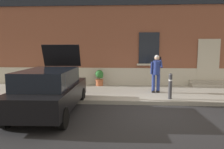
# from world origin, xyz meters

# --- Properties ---
(ground_plane) EXTENTS (80.00, 80.00, 0.00)m
(ground_plane) POSITION_xyz_m (0.00, 0.00, 0.00)
(ground_plane) COLOR #232326
(sidewalk) EXTENTS (24.00, 3.60, 0.15)m
(sidewalk) POSITION_xyz_m (0.00, 2.80, 0.07)
(sidewalk) COLOR #99968E
(sidewalk) RESTS_ON ground
(curb_edge) EXTENTS (24.00, 0.12, 0.15)m
(curb_edge) POSITION_xyz_m (0.00, 0.94, 0.07)
(curb_edge) COLOR gray
(curb_edge) RESTS_ON ground
(building_facade) EXTENTS (24.00, 1.52, 7.50)m
(building_facade) POSITION_xyz_m (0.01, 5.29, 3.73)
(building_facade) COLOR brown
(building_facade) RESTS_ON ground
(entrance_stoop) EXTENTS (1.96, 0.64, 0.32)m
(entrance_stoop) POSITION_xyz_m (3.42, 4.33, 0.28)
(entrance_stoop) COLOR #9E998E
(entrance_stoop) RESTS_ON sidewalk
(hatchback_car_black) EXTENTS (1.86, 4.10, 2.34)m
(hatchback_car_black) POSITION_xyz_m (-3.60, -0.29, 0.80)
(hatchback_car_black) COLOR black
(hatchback_car_black) RESTS_ON ground
(bollard_near_person) EXTENTS (0.15, 0.15, 1.04)m
(bollard_near_person) POSITION_xyz_m (0.73, 1.35, 0.71)
(bollard_near_person) COLOR #333338
(bollard_near_person) RESTS_ON sidewalk
(bollard_far_left) EXTENTS (0.15, 0.15, 1.04)m
(bollard_far_left) POSITION_xyz_m (-3.16, 1.35, 0.71)
(bollard_far_left) COLOR #333338
(bollard_far_left) RESTS_ON sidewalk
(person_on_phone) EXTENTS (0.51, 0.50, 1.74)m
(person_on_phone) POSITION_xyz_m (0.34, 2.53, 1.15)
(person_on_phone) COLOR navy
(person_on_phone) RESTS_ON sidewalk
(planter_olive) EXTENTS (0.44, 0.44, 0.86)m
(planter_olive) POSITION_xyz_m (-5.12, 4.23, 0.61)
(planter_olive) COLOR #606B38
(planter_olive) RESTS_ON sidewalk
(planter_terracotta) EXTENTS (0.44, 0.44, 0.86)m
(planter_terracotta) POSITION_xyz_m (-2.48, 4.23, 0.61)
(planter_terracotta) COLOR #B25B38
(planter_terracotta) RESTS_ON sidewalk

